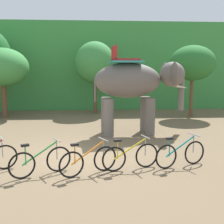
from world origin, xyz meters
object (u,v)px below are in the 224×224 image
Objects in this scene: tree_center_right at (95,63)px; bike_orange at (89,160)px; tree_center_left at (193,63)px; bike_yellow at (131,156)px; tree_left at (3,67)px; bike_green at (41,161)px; bike_teal at (181,154)px; elephant at (135,84)px.

bike_orange is (-0.28, -10.85, -2.86)m from tree_center_right.
tree_center_left is 2.56× the size of bike_yellow.
bike_green is (3.80, -9.56, -2.56)m from tree_left.
tree_center_left is 2.61× the size of bike_teal.
bike_teal is (2.37, -10.40, -2.86)m from tree_center_right.
bike_orange is (-6.00, -9.14, -2.80)m from tree_center_left.
elephant reaches higher than bike_yellow.
bike_teal is (0.67, -4.40, -1.82)m from elephant.
bike_green is 0.94× the size of bike_teal.
bike_green is at bearing -173.89° from bike_teal.
elephant is (1.69, -6.00, -1.04)m from tree_center_right.
bike_teal is (2.65, 0.45, 0.00)m from bike_orange.
bike_yellow is at bearing 6.19° from bike_green.
elephant is at bearing -74.22° from tree_center_right.
elephant is 2.73× the size of bike_orange.
elephant is (-4.03, -4.29, -0.99)m from tree_center_left.
bike_yellow is 1.49m from bike_teal.
bike_yellow is 1.02× the size of bike_teal.
tree_left is 11.14m from bike_orange.
tree_left reaches higher than bike_teal.
elephant is (7.04, -4.74, -0.74)m from tree_left.
tree_center_right is at bearing 163.42° from tree_center_left.
elephant reaches higher than bike_teal.
elephant is at bearing 79.98° from bike_yellow.
tree_center_right is (5.35, 1.25, 0.30)m from tree_left.
tree_center_right is 11.22m from bike_orange.
tree_center_right is 2.77× the size of bike_yellow.
bike_orange and bike_yellow have the same top height.
tree_center_right reaches higher than bike_teal.
bike_teal is (1.48, 0.15, 0.00)m from bike_yellow.
tree_center_left is (5.72, -1.70, -0.06)m from tree_center_right.
bike_yellow is (-0.81, -4.56, -1.82)m from elephant.
tree_center_left is at bearing 46.83° from elephant.
bike_green is at bearing -173.81° from bike_yellow.
bike_orange is 0.93× the size of bike_yellow.
bike_orange and bike_teal have the same top height.
bike_orange is 1.21m from bike_yellow.
tree_left is 8.52m from elephant.
tree_center_right is 3.01× the size of bike_green.
tree_left reaches higher than elephant.
tree_left is 10.60m from bike_green.
elephant is 5.54m from bike_orange.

